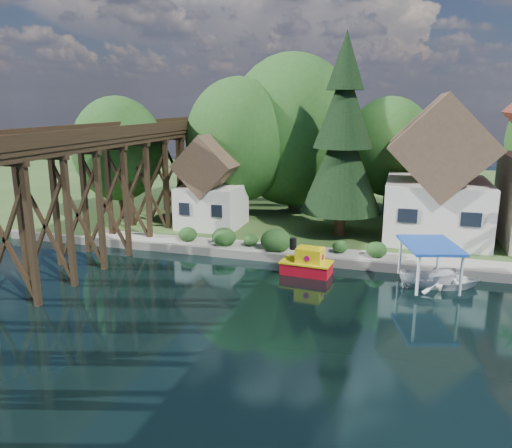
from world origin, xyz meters
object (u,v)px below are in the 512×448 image
at_px(house_left, 438,179).
at_px(boat_white_a, 443,279).
at_px(tugboat, 307,264).
at_px(shed, 212,188).
at_px(conifer, 343,141).
at_px(boat_canopy, 428,269).
at_px(trestle_bridge, 94,184).

height_order(house_left, boat_white_a, house_left).
distance_m(house_left, tugboat, 13.58).
xyz_separation_m(shed, conifer, (10.80, 0.26, 4.14)).
distance_m(shed, tugboat, 13.32).
bearing_deg(boat_canopy, house_left, 85.64).
bearing_deg(conifer, shed, -178.64).
bearing_deg(shed, tugboat, -40.53).
distance_m(house_left, boat_white_a, 10.86).
bearing_deg(boat_canopy, trestle_bridge, -178.74).
bearing_deg(tugboat, shed, 139.47).
height_order(house_left, conifer, conifer).
distance_m(house_left, shed, 18.11).
distance_m(boat_white_a, boat_canopy, 1.28).
xyz_separation_m(conifer, tugboat, (-0.95, -8.67, -7.26)).
relative_size(trestle_bridge, shed, 5.63).
distance_m(trestle_bridge, shed, 10.69).
xyz_separation_m(tugboat, boat_canopy, (7.37, -0.42, 0.48)).
height_order(trestle_bridge, boat_canopy, trestle_bridge).
height_order(house_left, tugboat, house_left).
distance_m(shed, boat_white_a, 20.21).
bearing_deg(trestle_bridge, shed, 61.81).
relative_size(trestle_bridge, house_left, 4.01).
relative_size(conifer, tugboat, 4.56).
xyz_separation_m(shed, tugboat, (9.84, -8.42, -3.12)).
xyz_separation_m(shed, boat_canopy, (17.21, -8.84, -2.65)).
bearing_deg(tugboat, house_left, 50.56).
bearing_deg(house_left, shed, -175.23).
distance_m(tugboat, boat_white_a, 8.28).
bearing_deg(house_left, boat_canopy, -94.36).
distance_m(trestle_bridge, house_left, 25.42).
xyz_separation_m(shed, boat_white_a, (18.11, -8.30, -3.37)).
height_order(shed, conifer, conifer).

